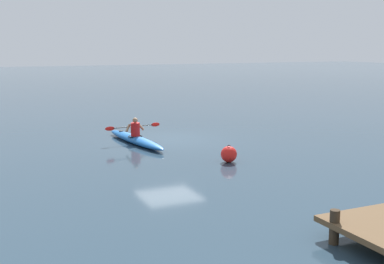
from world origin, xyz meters
name	(u,v)px	position (x,y,z in m)	size (l,w,h in m)	color
ground_plane	(169,139)	(0.00, 0.00, 0.00)	(160.00, 160.00, 0.00)	#283D4C
kayak	(135,139)	(1.55, 0.22, 0.15)	(1.17, 4.87, 0.30)	#1959A5
kayaker	(135,128)	(1.55, 0.22, 0.62)	(2.42, 0.54, 0.75)	red
mooring_buoy_red_near	(229,154)	(-0.27, 4.78, 0.28)	(0.55, 0.55, 0.60)	red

